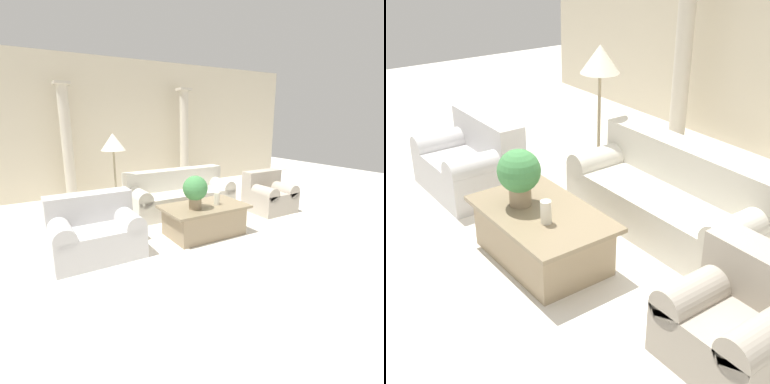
# 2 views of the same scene
# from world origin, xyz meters

# --- Properties ---
(ground_plane) EXTENTS (16.00, 16.00, 0.00)m
(ground_plane) POSITION_xyz_m (0.00, 0.00, 0.00)
(ground_plane) COLOR silver
(sofa_long) EXTENTS (2.10, 0.84, 0.82)m
(sofa_long) POSITION_xyz_m (0.14, 0.96, 0.33)
(sofa_long) COLOR beige
(sofa_long) RESTS_ON ground_plane
(loveseat) EXTENTS (1.15, 0.84, 0.82)m
(loveseat) POSITION_xyz_m (-1.80, -0.17, 0.34)
(loveseat) COLOR silver
(loveseat) RESTS_ON ground_plane
(coffee_table) EXTENTS (1.31, 0.82, 0.48)m
(coffee_table) POSITION_xyz_m (-0.13, -0.33, 0.24)
(coffee_table) COLOR #998466
(coffee_table) RESTS_ON ground_plane
(potted_plant) EXTENTS (0.38, 0.38, 0.51)m
(potted_plant) POSITION_xyz_m (-0.35, -0.40, 0.78)
(potted_plant) COLOR #937F60
(potted_plant) RESTS_ON coffee_table
(pillar_candle) EXTENTS (0.09, 0.09, 0.20)m
(pillar_candle) POSITION_xyz_m (0.06, -0.40, 0.58)
(pillar_candle) COLOR silver
(pillar_candle) RESTS_ON coffee_table
(floor_lamp) EXTENTS (0.42, 0.42, 1.57)m
(floor_lamp) POSITION_xyz_m (-1.11, 1.07, 1.35)
(floor_lamp) COLOR gray
(floor_lamp) RESTS_ON ground_plane
(column_left) EXTENTS (0.32, 0.32, 2.55)m
(column_left) POSITION_xyz_m (-1.58, 2.83, 1.30)
(column_left) COLOR beige
(column_left) RESTS_ON ground_plane
(armchair) EXTENTS (0.83, 0.77, 0.78)m
(armchair) POSITION_xyz_m (1.66, 0.06, 0.33)
(armchair) COLOR #ADA393
(armchair) RESTS_ON ground_plane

